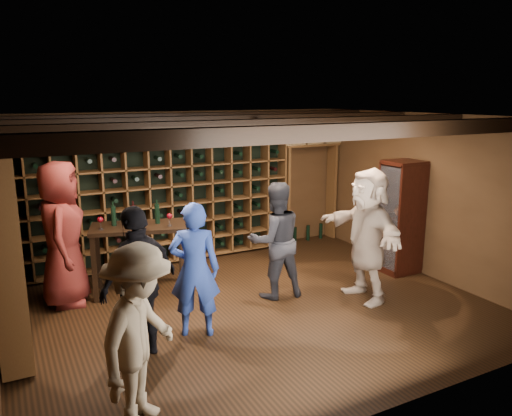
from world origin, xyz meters
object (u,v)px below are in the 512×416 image
display_cabinet (400,219)px  guest_woman_black (139,283)px  man_grey_suit (275,240)px  guest_red_floral (62,234)px  guest_khaki (140,336)px  tasting_table (138,234)px  man_blue_shirt (195,270)px  guest_beige (367,235)px

display_cabinet → guest_woman_black: 4.39m
man_grey_suit → guest_red_floral: 2.84m
display_cabinet → guest_khaki: 4.96m
guest_woman_black → tasting_table: bearing=-130.5°
tasting_table → display_cabinet: bearing=-0.2°
man_grey_suit → guest_woman_black: size_ratio=0.97×
guest_khaki → tasting_table: size_ratio=1.12×
guest_woman_black → guest_khaki: (-0.29, -1.10, -0.03)m
display_cabinet → man_grey_suit: 2.24m
display_cabinet → tasting_table: bearing=164.6°
man_grey_suit → guest_khaki: size_ratio=1.01×
man_grey_suit → guest_red_floral: size_ratio=0.84×
tasting_table → man_blue_shirt: bearing=-66.3°
guest_red_floral → tasting_table: size_ratio=1.36×
man_blue_shirt → guest_beige: guest_beige is taller
man_blue_shirt → man_grey_suit: 1.50m
display_cabinet → guest_khaki: (-4.61, -1.83, -0.06)m
display_cabinet → guest_khaki: display_cabinet is taller
man_blue_shirt → guest_woman_black: bearing=40.6°
display_cabinet → guest_woman_black: (-4.32, -0.73, -0.02)m
man_blue_shirt → guest_beige: bearing=-157.9°
man_grey_suit → guest_woman_black: (-2.09, -0.77, 0.02)m
man_blue_shirt → guest_red_floral: bearing=-29.1°
guest_khaki → tasting_table: (0.74, 2.90, 0.06)m
display_cabinet → man_blue_shirt: size_ratio=1.10×
guest_woman_black → tasting_table: size_ratio=1.17×
display_cabinet → guest_beige: bearing=-152.8°
guest_woman_black → guest_khaki: bearing=49.3°
guest_khaki → tasting_table: bearing=27.5°
man_blue_shirt → man_grey_suit: (1.39, 0.56, 0.01)m
man_blue_shirt → tasting_table: (-0.24, 1.59, 0.06)m
tasting_table → guest_woman_black: bearing=-89.1°
man_blue_shirt → tasting_table: 1.61m
display_cabinet → man_grey_suit: display_cabinet is taller
guest_woman_black → display_cabinet: bearing=163.4°
man_blue_shirt → display_cabinet: bearing=-147.8°
display_cabinet → man_grey_suit: (-2.24, 0.04, -0.04)m
guest_red_floral → guest_beige: bearing=-101.6°
display_cabinet → tasting_table: size_ratio=1.23×
display_cabinet → guest_beige: guest_beige is taller
guest_red_floral → tasting_table: bearing=-79.5°
guest_red_floral → guest_khaki: (0.25, -2.95, -0.17)m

